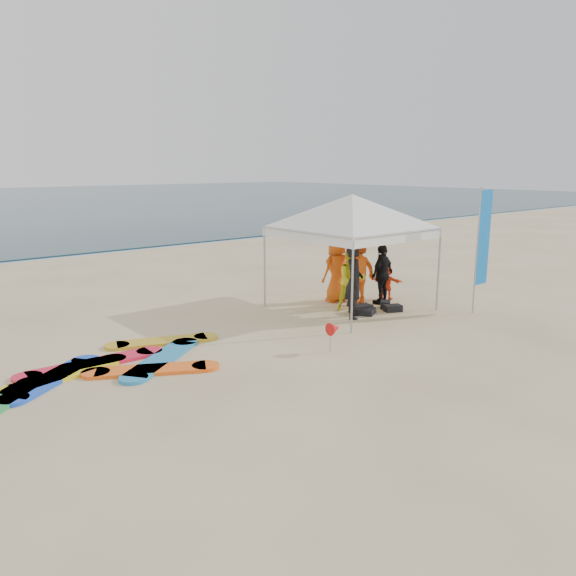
% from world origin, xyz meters
% --- Properties ---
extents(ground, '(120.00, 120.00, 0.00)m').
position_xyz_m(ground, '(0.00, 0.00, 0.00)').
color(ground, beige).
rests_on(ground, ground).
extents(shoreline_foam, '(160.00, 1.20, 0.01)m').
position_xyz_m(shoreline_foam, '(0.00, 18.20, 0.00)').
color(shoreline_foam, silver).
rests_on(shoreline_foam, ground).
extents(person_black_a, '(0.82, 0.82, 1.93)m').
position_xyz_m(person_black_a, '(2.66, 2.96, 0.96)').
color(person_black_a, black).
rests_on(person_black_a, ground).
extents(person_yellow, '(1.00, 0.91, 1.67)m').
position_xyz_m(person_yellow, '(3.17, 3.54, 0.84)').
color(person_yellow, yellow).
rests_on(person_yellow, ground).
extents(person_orange_a, '(1.33, 0.85, 1.96)m').
position_xyz_m(person_orange_a, '(3.80, 3.91, 0.98)').
color(person_orange_a, '#F35A15').
rests_on(person_orange_a, ground).
extents(person_black_b, '(1.06, 0.59, 1.71)m').
position_xyz_m(person_black_b, '(4.39, 3.51, 0.85)').
color(person_black_b, black).
rests_on(person_black_b, ground).
extents(person_orange_b, '(0.95, 0.65, 1.87)m').
position_xyz_m(person_orange_b, '(3.60, 4.53, 0.94)').
color(person_orange_b, '#DB5713').
rests_on(person_orange_b, ground).
extents(person_seated, '(0.68, 0.95, 0.99)m').
position_xyz_m(person_seated, '(4.94, 3.79, 0.49)').
color(person_seated, '#F24015').
rests_on(person_seated, ground).
extents(canopy_tent, '(4.74, 4.74, 3.58)m').
position_xyz_m(canopy_tent, '(3.31, 3.72, 3.12)').
color(canopy_tent, '#A5A5A8').
rests_on(canopy_tent, ground).
extents(feather_flag, '(0.57, 0.04, 3.36)m').
position_xyz_m(feather_flag, '(5.67, 1.20, 1.97)').
color(feather_flag, '#A5A5A8').
rests_on(feather_flag, ground).
extents(marker_pennant, '(0.28, 0.28, 0.64)m').
position_xyz_m(marker_pennant, '(0.39, 1.35, 0.49)').
color(marker_pennant, '#A5A5A8').
rests_on(marker_pennant, ground).
extents(gear_pile, '(1.44, 0.92, 0.22)m').
position_xyz_m(gear_pile, '(3.47, 3.00, 0.10)').
color(gear_pile, black).
rests_on(gear_pile, ground).
extents(surfboard_spread, '(5.67, 2.81, 0.07)m').
position_xyz_m(surfboard_spread, '(-3.87, 3.39, 0.03)').
color(surfboard_spread, yellow).
rests_on(surfboard_spread, ground).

